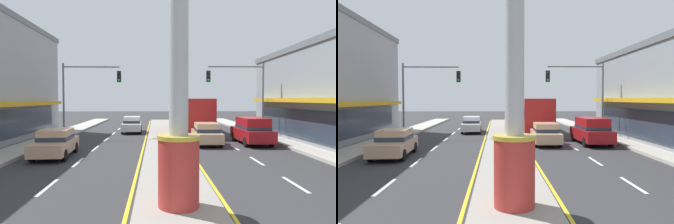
{
  "view_description": "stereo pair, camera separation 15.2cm",
  "coord_description": "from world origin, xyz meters",
  "views": [
    {
      "loc": [
        -0.65,
        -1.99,
        3.2
      ],
      "look_at": [
        -0.06,
        12.53,
        2.6
      ],
      "focal_mm": 32.75,
      "sensor_mm": 36.0,
      "label": 1
    },
    {
      "loc": [
        -0.5,
        -1.99,
        3.2
      ],
      "look_at": [
        -0.06,
        12.53,
        2.6
      ],
      "focal_mm": 32.75,
      "sensor_mm": 36.0,
      "label": 2
    }
  ],
  "objects": [
    {
      "name": "traffic_light_right_side",
      "position": [
        6.53,
        23.14,
        4.25
      ],
      "size": [
        4.86,
        0.46,
        6.2
      ],
      "color": "slate",
      "rests_on": "ground"
    },
    {
      "name": "median_strip",
      "position": [
        0.0,
        18.0,
        0.07
      ],
      "size": [
        2.59,
        52.0,
        0.14
      ],
      "primitive_type": "cube",
      "color": "gray",
      "rests_on": "ground"
    },
    {
      "name": "bus_far_left_oncoming",
      "position": [
        2.94,
        27.67,
        1.87
      ],
      "size": [
        2.58,
        11.2,
        3.26
      ],
      "color": "#B21E1E",
      "rests_on": "ground"
    },
    {
      "name": "sidewalk_right",
      "position": [
        9.0,
        16.0,
        0.09
      ],
      "size": [
        2.21,
        60.0,
        0.18
      ],
      "primitive_type": "cube",
      "color": "#ADA89E",
      "rests_on": "ground"
    },
    {
      "name": "sedan_far_right_lane",
      "position": [
        2.94,
        19.51,
        0.79
      ],
      "size": [
        1.9,
        4.33,
        1.53
      ],
      "color": "tan",
      "rests_on": "ground"
    },
    {
      "name": "sedan_near_left_lane",
      "position": [
        -6.25,
        15.26,
        0.79
      ],
      "size": [
        2.0,
        4.38,
        1.53
      ],
      "color": "tan",
      "rests_on": "ground"
    },
    {
      "name": "lane_markings",
      "position": [
        0.0,
        16.65,
        0.0
      ],
      "size": [
        9.33,
        52.0,
        0.01
      ],
      "color": "silver",
      "rests_on": "ground"
    },
    {
      "name": "traffic_light_left_side",
      "position": [
        -6.53,
        23.74,
        4.25
      ],
      "size": [
        4.86,
        0.46,
        6.2
      ],
      "color": "slate",
      "rests_on": "ground"
    },
    {
      "name": "district_sign",
      "position": [
        -0.0,
        6.63,
        4.63
      ],
      "size": [
        7.13,
        1.24,
        8.41
      ],
      "color": "#B7332D",
      "rests_on": "median_strip"
    },
    {
      "name": "sidewalk_left",
      "position": [
        -9.0,
        16.0,
        0.09
      ],
      "size": [
        2.21,
        60.0,
        0.18
      ],
      "primitive_type": "cube",
      "color": "#ADA89E",
      "rests_on": "ground"
    },
    {
      "name": "suv_near_right_lane",
      "position": [
        6.25,
        19.55,
        0.98
      ],
      "size": [
        2.03,
        4.63,
        1.9
      ],
      "color": "maroon",
      "rests_on": "ground"
    },
    {
      "name": "sedan_mid_left_lane",
      "position": [
        -2.95,
        27.64,
        0.79
      ],
      "size": [
        1.97,
        4.37,
        1.53
      ],
      "color": "silver",
      "rests_on": "ground"
    }
  ]
}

